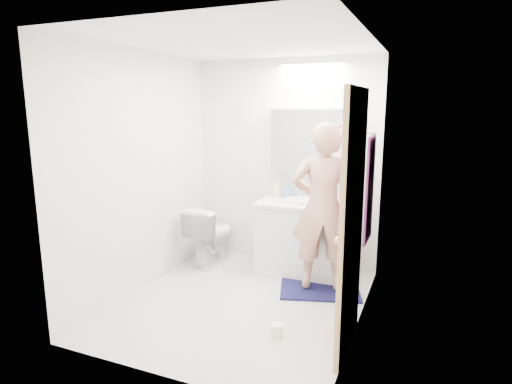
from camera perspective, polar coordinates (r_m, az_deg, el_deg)
The scene contains 23 objects.
floor at distance 4.27m, azimuth -1.98°, elevation -14.53°, with size 2.50×2.50×0.00m, color silver.
ceiling at distance 3.88m, azimuth -2.23°, elevation 19.31°, with size 2.50×2.50×0.00m, color white.
wall_back at distance 5.05m, azimuth 3.87°, elevation 3.78°, with size 2.50×2.50×0.00m, color white.
wall_front at distance 2.83m, azimuth -12.74°, elevation -2.48°, with size 2.50×2.50×0.00m, color white.
wall_left at distance 4.46m, azimuth -15.04°, elevation 2.43°, with size 2.50×2.50×0.00m, color white.
wall_right at distance 3.58m, azimuth 14.09°, elevation 0.35°, with size 2.50×2.50×0.00m, color white.
vanity_cabinet at distance 4.87m, azimuth 5.90°, elevation -6.31°, with size 0.90×0.55×0.78m, color white.
countertop at distance 4.76m, azimuth 6.00°, elevation -1.60°, with size 0.95×0.58×0.04m, color silver.
sink_basin at distance 4.78m, azimuth 6.12°, elevation -1.12°, with size 0.36×0.36×0.03m, color white.
faucet at distance 4.95m, azimuth 6.76°, elevation 0.06°, with size 0.02×0.02×0.16m, color white.
medicine_cabinet at distance 4.85m, azimuth 7.00°, elevation 6.99°, with size 0.88×0.14×0.70m, color white.
mirror_panel at distance 4.78m, azimuth 6.75°, elevation 6.93°, with size 0.84×0.01×0.66m, color silver.
toilet at distance 5.18m, azimuth -6.00°, elevation -5.62°, with size 0.40×0.70×0.71m, color white.
bath_rug at distance 4.57m, azimuth 8.49°, elevation -12.68°, with size 0.80×0.55×0.02m, color #181644.
person at distance 4.29m, azimuth 8.82°, elevation -2.01°, with size 0.61×0.40×1.67m, color tan.
door at distance 3.30m, azimuth 12.64°, elevation -4.12°, with size 0.04×0.80×2.00m, color tan.
door_knob at distance 3.03m, azimuth 10.83°, elevation -6.39°, with size 0.06×0.06×0.06m, color gold.
towel at distance 4.14m, azimuth 14.89°, elevation 0.35°, with size 0.02×0.42×1.00m, color black.
towel_hook at distance 4.08m, azimuth 15.08°, elevation 7.55°, with size 0.02×0.02×0.07m, color silver.
soap_bottle_a at distance 4.98m, azimuth 2.77°, elevation 0.47°, with size 0.08×0.08×0.21m, color beige.
soap_bottle_b at distance 4.97m, azimuth 4.27°, elevation 0.24°, with size 0.08×0.08×0.17m, color #6292D2.
toothbrush_cup at distance 4.85m, azimuth 8.72°, elevation -0.58°, with size 0.11×0.11×0.10m, color #3B4DB1.
toilet_paper_roll at distance 3.72m, azimuth 2.78°, elevation -17.84°, with size 0.11×0.11×0.10m, color white.
Camera 1 is at (1.61, -3.48, 1.87)m, focal length 30.05 mm.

